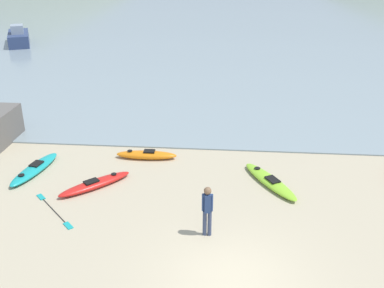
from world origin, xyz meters
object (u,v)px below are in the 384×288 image
Objects in this scene: moored_boat_1 at (19,37)px; kayak_on_sand_1 at (270,181)px; kayak_on_sand_3 at (95,184)px; loose_paddle at (54,211)px; kayak_on_sand_4 at (147,155)px; kayak_on_sand_0 at (35,169)px; person_near_foreground at (207,208)px.

kayak_on_sand_1 is at bearing -49.40° from moored_boat_1.
loose_paddle is (-0.96, -1.76, -0.13)m from kayak_on_sand_3.
kayak_on_sand_4 is at bearing 160.21° from kayak_on_sand_1.
loose_paddle is (-2.46, -4.42, -0.15)m from kayak_on_sand_4.
loose_paddle is at bearing -118.62° from kayak_on_sand_3.
kayak_on_sand_0 is 1.24× the size of kayak_on_sand_3.
kayak_on_sand_1 is 6.68m from kayak_on_sand_3.
kayak_on_sand_4 reaches higher than kayak_on_sand_1.
kayak_on_sand_1 is 1.85× the size of person_near_foreground.
person_near_foreground is 5.53m from loose_paddle.
moored_boat_1 reaches higher than kayak_on_sand_1.
moored_boat_1 is (-18.84, 28.10, -0.29)m from person_near_foreground.
kayak_on_sand_1 is 1.25× the size of kayak_on_sand_3.
kayak_on_sand_4 is at bearing 118.45° from person_near_foreground.
kayak_on_sand_3 is 3.05m from kayak_on_sand_4.
kayak_on_sand_1 is (9.42, -0.20, -0.01)m from kayak_on_sand_0.
moored_boat_1 is at bearing 130.60° from kayak_on_sand_1.
moored_boat_1 is (-15.94, 22.74, 0.53)m from kayak_on_sand_4.
kayak_on_sand_0 is 9.42m from kayak_on_sand_1.
loose_paddle is at bearing -161.28° from kayak_on_sand_1.
kayak_on_sand_0 is at bearing -64.45° from moored_boat_1.
kayak_on_sand_3 reaches higher than kayak_on_sand_1.
person_near_foreground reaches higher than kayak_on_sand_0.
moored_boat_1 is 2.36× the size of loose_paddle.
person_near_foreground is 0.80× the size of loose_paddle.
person_near_foreground is at bearing -31.57° from kayak_on_sand_3.
moored_boat_1 is (-11.65, 24.38, 0.56)m from kayak_on_sand_0.
kayak_on_sand_1 is at bearing 18.72° from loose_paddle.
kayak_on_sand_0 reaches higher than kayak_on_sand_1.
kayak_on_sand_0 is 1.00× the size of kayak_on_sand_1.
kayak_on_sand_0 reaches higher than kayak_on_sand_3.
person_near_foreground is at bearing -61.55° from kayak_on_sand_4.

